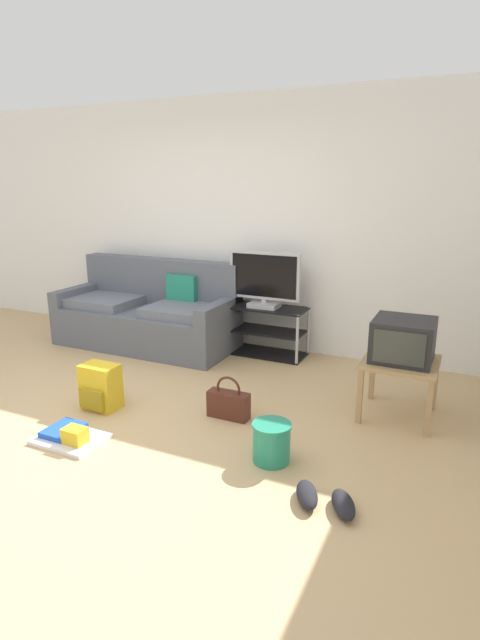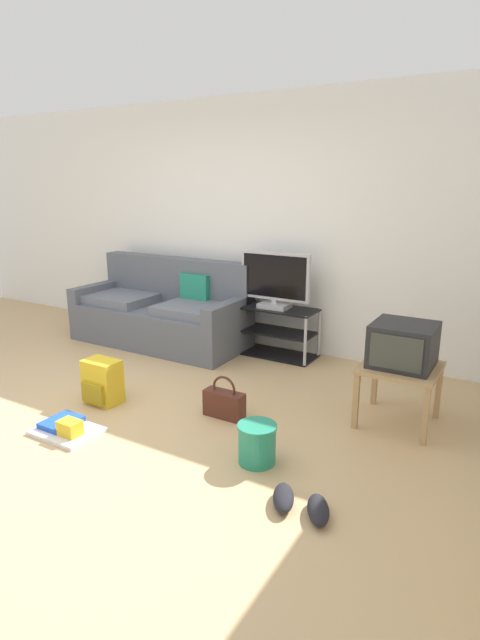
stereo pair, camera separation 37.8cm
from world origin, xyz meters
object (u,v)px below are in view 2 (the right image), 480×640
crt_tv (403,345)px  floor_tray (66,428)px  handbag (224,403)px  cleaning_bucket (257,442)px  backpack (103,382)px  flat_tv (275,281)px  couch (163,313)px  tv_stand (275,331)px  side_table (400,374)px  sneakers_pair (300,504)px

crt_tv → floor_tray: size_ratio=0.93×
handbag → cleaning_bucket: size_ratio=1.27×
backpack → flat_tv: bearing=88.1°
couch → floor_tray: couch is taller
couch → flat_tv: size_ratio=2.62×
tv_stand → floor_tray: tv_stand is taller
flat_tv → floor_tray: flat_tv is taller
flat_tv → backpack: flat_tv is taller
side_table → floor_tray: size_ratio=1.16×
side_table → backpack: bearing=-158.4°
crt_tv → sneakers_pair: (-0.20, -1.39, -0.59)m
crt_tv → cleaning_bucket: (-0.66, -1.07, -0.48)m
backpack → sneakers_pair: size_ratio=0.84×
tv_stand → backpack: bearing=-111.0°
tv_stand → side_table: size_ratio=1.59×
flat_tv → side_table: bearing=-31.0°
cleaning_bucket → couch: bearing=141.4°
tv_stand → handbag: 1.58m
couch → flat_tv: flat_tv is taller
floor_tray → backpack: bearing=106.7°
couch → side_table: 2.94m
handbag → floor_tray: (-0.87, -0.82, -0.08)m
flat_tv → sneakers_pair: flat_tv is taller
flat_tv → sneakers_pair: bearing=-59.8°
side_table → handbag: size_ratio=1.62×
backpack → floor_tray: (0.16, -0.54, -0.14)m
tv_stand → couch: bearing=-169.7°
crt_tv → cleaning_bucket: bearing=-121.5°
backpack → handbag: bearing=34.8°
couch → tv_stand: couch is taller
couch → sneakers_pair: bearing=-38.0°
couch → backpack: bearing=-68.5°
flat_tv → cleaning_bucket: flat_tv is taller
backpack → crt_tv: bearing=41.2°
floor_tray → sneakers_pair: bearing=1.3°
flat_tv → side_table: 1.83m
couch → floor_tray: 2.28m
cleaning_bucket → sneakers_pair: cleaning_bucket is taller
tv_stand → flat_tv: size_ratio=1.15×
backpack → sneakers_pair: backpack is taller
couch → floor_tray: (0.78, -2.12, -0.31)m
tv_stand → cleaning_bucket: bearing=-66.3°
side_table → crt_tv: 0.23m
sneakers_pair → crt_tv: bearing=82.0°
floor_tray → cleaning_bucket: bearing=14.6°
tv_stand → sneakers_pair: tv_stand is taller
flat_tv → sneakers_pair: 2.77m
crt_tv → handbag: size_ratio=1.30×
cleaning_bucket → floor_tray: size_ratio=0.56×
floor_tray → side_table: bearing=34.5°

